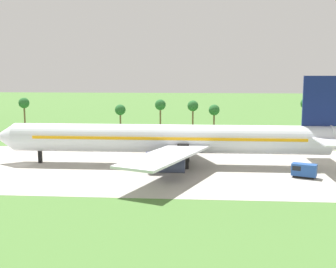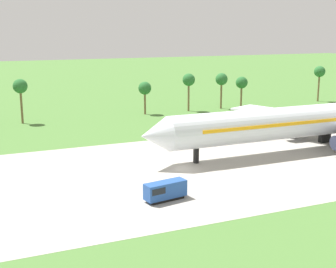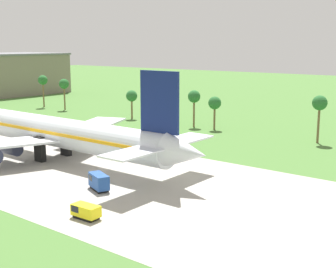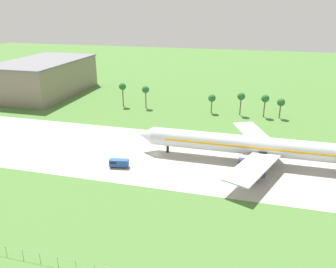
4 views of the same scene
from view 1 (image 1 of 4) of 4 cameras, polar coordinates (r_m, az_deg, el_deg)
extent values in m
plane|color=#477233|center=(97.10, -19.44, -3.99)|extent=(600.00, 600.00, 0.00)
cube|color=#A8A399|center=(97.10, -19.44, -3.98)|extent=(320.00, 44.00, 0.02)
cylinder|color=silver|center=(90.73, 0.00, -0.62)|extent=(67.89, 6.13, 6.13)
cone|color=silver|center=(100.16, -21.25, -0.34)|extent=(4.90, 6.00, 6.00)
cube|color=#EFA314|center=(90.65, 0.00, -0.34)|extent=(57.70, 6.25, 0.61)
cube|color=navy|center=(93.11, 20.17, 4.21)|extent=(7.96, 0.50, 10.41)
cube|color=silver|center=(93.98, 20.12, -0.26)|extent=(5.51, 24.50, 0.30)
cube|color=silver|center=(78.24, -0.14, -2.91)|extent=(17.02, 26.84, 0.44)
cube|color=silver|center=(103.53, 0.93, -0.08)|extent=(17.02, 26.84, 0.44)
cylinder|color=#2D334C|center=(84.14, -1.12, -3.33)|extent=(5.51, 2.76, 2.76)
cylinder|color=#2D334C|center=(77.98, 0.28, -4.29)|extent=(5.51, 2.76, 2.76)
cylinder|color=#2D334C|center=(98.52, -0.33, -1.57)|extent=(5.51, 2.76, 2.76)
cylinder|color=#2D334C|center=(104.38, 1.29, -1.00)|extent=(5.51, 2.76, 2.76)
cube|color=black|center=(97.58, -16.96, -2.26)|extent=(0.70, 0.90, 5.18)
cube|color=black|center=(87.81, 2.05, -3.06)|extent=(2.40, 1.20, 5.18)
cube|color=black|center=(94.42, 2.21, -2.24)|extent=(2.40, 1.20, 5.18)
cube|color=black|center=(85.03, 17.91, -5.52)|extent=(4.27, 3.13, 0.40)
cube|color=#234C99|center=(84.72, 17.95, -4.63)|extent=(4.98, 3.57, 2.32)
cube|color=black|center=(84.82, 17.12, -4.33)|extent=(2.25, 2.49, 0.90)
cylinder|color=brown|center=(139.71, 3.37, 1.91)|extent=(0.56, 0.56, 8.22)
sphere|color=#28662D|center=(139.24, 3.39, 3.84)|extent=(3.60, 3.60, 3.60)
cylinder|color=brown|center=(142.22, -6.46, 1.69)|extent=(0.56, 0.56, 6.73)
sphere|color=#28662D|center=(141.80, -6.49, 3.28)|extent=(3.60, 3.60, 3.60)
cylinder|color=brown|center=(151.71, -18.84, 2.11)|extent=(0.56, 0.56, 8.85)
sphere|color=#28662D|center=(151.26, -18.93, 4.01)|extent=(3.60, 3.60, 3.60)
cylinder|color=brown|center=(143.87, 18.11, 1.89)|extent=(0.56, 0.56, 9.19)
sphere|color=#28662D|center=(143.40, 18.21, 3.95)|extent=(3.60, 3.60, 3.60)
cylinder|color=brown|center=(140.26, -1.04, 2.01)|extent=(0.56, 0.56, 8.49)
sphere|color=#28662D|center=(139.78, -1.05, 3.98)|extent=(3.60, 3.60, 3.60)
cylinder|color=brown|center=(139.86, 6.24, 1.61)|extent=(0.56, 0.56, 6.90)
sphere|color=#28662D|center=(139.43, 6.27, 3.26)|extent=(3.60, 3.60, 3.60)
camera|label=2|loc=(73.53, -72.31, 4.99)|focal=50.00mm
camera|label=3|loc=(80.24, 73.37, 4.87)|focal=50.00mm
camera|label=4|loc=(31.74, -148.62, 54.80)|focal=35.00mm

